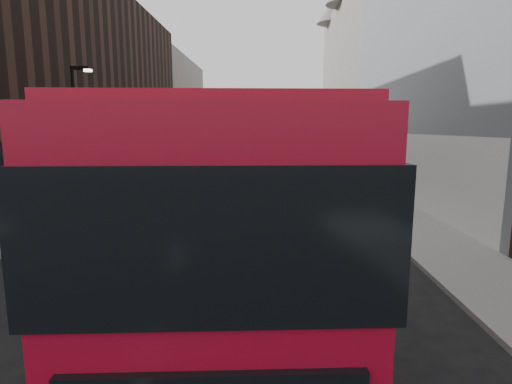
# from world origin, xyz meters

# --- Properties ---
(sidewalk_right) EXTENTS (3.00, 80.00, 0.15)m
(sidewalk_right) POSITION_xyz_m (7.50, 25.00, 0.07)
(sidewalk_right) COLOR slate
(sidewalk_right) RESTS_ON ground
(sidewalk_left) EXTENTS (2.00, 80.00, 0.15)m
(sidewalk_left) POSITION_xyz_m (-8.00, 25.00, 0.07)
(sidewalk_left) COLOR slate
(sidewalk_left) RESTS_ON ground
(building_modern_block) EXTENTS (5.03, 22.00, 20.00)m
(building_modern_block) POSITION_xyz_m (11.47, 21.00, 9.90)
(building_modern_block) COLOR gray
(building_modern_block) RESTS_ON ground
(building_victorian) EXTENTS (6.50, 24.00, 21.00)m
(building_victorian) POSITION_xyz_m (11.38, 44.00, 9.66)
(building_victorian) COLOR #69635D
(building_victorian) RESTS_ON ground
(building_left_mid) EXTENTS (5.00, 24.00, 14.00)m
(building_left_mid) POSITION_xyz_m (-11.50, 30.00, 7.00)
(building_left_mid) COLOR black
(building_left_mid) RESTS_ON ground
(building_left_far) EXTENTS (5.00, 20.00, 13.00)m
(building_left_far) POSITION_xyz_m (-11.50, 52.00, 6.50)
(building_left_far) COLOR #69635D
(building_left_far) RESTS_ON ground
(street_lamp) EXTENTS (1.06, 0.22, 7.00)m
(street_lamp) POSITION_xyz_m (-8.22, 18.00, 4.18)
(street_lamp) COLOR black
(street_lamp) RESTS_ON sidewalk_left
(red_bus) EXTENTS (3.32, 11.00, 4.39)m
(red_bus) POSITION_xyz_m (0.80, 5.58, 2.43)
(red_bus) COLOR maroon
(red_bus) RESTS_ON ground
(grey_bus) EXTENTS (3.27, 11.22, 3.58)m
(grey_bus) POSITION_xyz_m (1.86, 42.39, 1.92)
(grey_bus) COLOR black
(grey_bus) RESTS_ON ground
(car_a) EXTENTS (1.90, 3.90, 1.28)m
(car_a) POSITION_xyz_m (1.81, 12.00, 0.64)
(car_a) COLOR black
(car_a) RESTS_ON ground
(car_b) EXTENTS (1.89, 4.49, 1.44)m
(car_b) POSITION_xyz_m (2.83, 18.00, 0.72)
(car_b) COLOR #989BA0
(car_b) RESTS_ON ground
(car_c) EXTENTS (2.04, 4.55, 1.29)m
(car_c) POSITION_xyz_m (3.52, 30.54, 0.65)
(car_c) COLOR black
(car_c) RESTS_ON ground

